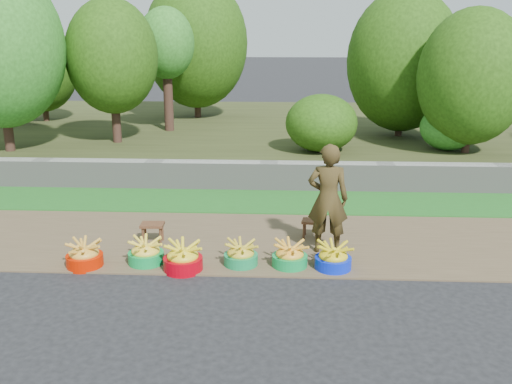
{
  "coord_description": "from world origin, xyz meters",
  "views": [
    {
      "loc": [
        0.29,
        -6.59,
        3.0
      ],
      "look_at": [
        -0.11,
        1.3,
        0.75
      ],
      "focal_mm": 40.0,
      "sensor_mm": 36.0,
      "label": 1
    }
  ],
  "objects_px": {
    "basin_f": "(333,258)",
    "basin_a": "(84,256)",
    "basin_c": "(183,258)",
    "basin_e": "(290,256)",
    "basin_d": "(241,255)",
    "stool_right": "(312,224)",
    "basin_b": "(146,253)",
    "stool_left": "(152,227)",
    "vendor_woman": "(328,199)"
  },
  "relations": [
    {
      "from": "basin_d",
      "to": "stool_right",
      "type": "relative_size",
      "value": 1.32
    },
    {
      "from": "basin_d",
      "to": "basin_a",
      "type": "bearing_deg",
      "value": -175.89
    },
    {
      "from": "basin_d",
      "to": "stool_left",
      "type": "xyz_separation_m",
      "value": [
        -1.34,
        0.74,
        0.1
      ]
    },
    {
      "from": "basin_c",
      "to": "stool_right",
      "type": "distance_m",
      "value": 2.13
    },
    {
      "from": "basin_e",
      "to": "stool_left",
      "type": "bearing_deg",
      "value": 159.29
    },
    {
      "from": "basin_d",
      "to": "basin_e",
      "type": "distance_m",
      "value": 0.64
    },
    {
      "from": "stool_left",
      "to": "vendor_woman",
      "type": "distance_m",
      "value": 2.56
    },
    {
      "from": "vendor_woman",
      "to": "stool_left",
      "type": "bearing_deg",
      "value": 0.08
    },
    {
      "from": "basin_a",
      "to": "basin_e",
      "type": "bearing_deg",
      "value": 2.86
    },
    {
      "from": "basin_d",
      "to": "stool_left",
      "type": "bearing_deg",
      "value": 151.15
    },
    {
      "from": "basin_d",
      "to": "stool_left",
      "type": "distance_m",
      "value": 1.53
    },
    {
      "from": "basin_f",
      "to": "stool_left",
      "type": "relative_size",
      "value": 1.39
    },
    {
      "from": "basin_b",
      "to": "basin_d",
      "type": "relative_size",
      "value": 1.05
    },
    {
      "from": "basin_a",
      "to": "basin_c",
      "type": "relative_size",
      "value": 0.94
    },
    {
      "from": "basin_e",
      "to": "stool_right",
      "type": "distance_m",
      "value": 1.13
    },
    {
      "from": "basin_f",
      "to": "stool_right",
      "type": "height_order",
      "value": "basin_f"
    },
    {
      "from": "stool_right",
      "to": "vendor_woman",
      "type": "height_order",
      "value": "vendor_woman"
    },
    {
      "from": "basin_e",
      "to": "basin_c",
      "type": "bearing_deg",
      "value": -172.32
    },
    {
      "from": "basin_a",
      "to": "basin_c",
      "type": "bearing_deg",
      "value": -2.24
    },
    {
      "from": "basin_a",
      "to": "vendor_woman",
      "type": "bearing_deg",
      "value": 11.82
    },
    {
      "from": "basin_c",
      "to": "basin_e",
      "type": "xyz_separation_m",
      "value": [
        1.38,
        0.19,
        -0.01
      ]
    },
    {
      "from": "stool_left",
      "to": "basin_b",
      "type": "bearing_deg",
      "value": -84.07
    },
    {
      "from": "basin_c",
      "to": "basin_e",
      "type": "height_order",
      "value": "basin_c"
    },
    {
      "from": "basin_e",
      "to": "stool_left",
      "type": "distance_m",
      "value": 2.12
    },
    {
      "from": "basin_c",
      "to": "stool_left",
      "type": "bearing_deg",
      "value": 122.95
    },
    {
      "from": "basin_e",
      "to": "stool_right",
      "type": "xyz_separation_m",
      "value": [
        0.34,
        1.08,
        0.08
      ]
    },
    {
      "from": "basin_e",
      "to": "stool_right",
      "type": "height_order",
      "value": "basin_e"
    },
    {
      "from": "basin_f",
      "to": "stool_right",
      "type": "distance_m",
      "value": 1.15
    },
    {
      "from": "basin_f",
      "to": "stool_right",
      "type": "relative_size",
      "value": 1.4
    },
    {
      "from": "basin_e",
      "to": "stool_left",
      "type": "height_order",
      "value": "basin_e"
    },
    {
      "from": "basin_c",
      "to": "basin_d",
      "type": "bearing_deg",
      "value": 15.11
    },
    {
      "from": "basin_b",
      "to": "vendor_woman",
      "type": "xyz_separation_m",
      "value": [
        2.42,
        0.54,
        0.63
      ]
    },
    {
      "from": "basin_d",
      "to": "stool_right",
      "type": "distance_m",
      "value": 1.45
    },
    {
      "from": "basin_d",
      "to": "stool_right",
      "type": "xyz_separation_m",
      "value": [
        0.99,
        1.06,
        0.09
      ]
    },
    {
      "from": "basin_c",
      "to": "stool_right",
      "type": "xyz_separation_m",
      "value": [
        1.72,
        1.26,
        0.07
      ]
    },
    {
      "from": "stool_left",
      "to": "vendor_woman",
      "type": "xyz_separation_m",
      "value": [
        2.5,
        -0.21,
        0.53
      ]
    },
    {
      "from": "basin_a",
      "to": "basin_e",
      "type": "xyz_separation_m",
      "value": [
        2.69,
        0.13,
        -0.01
      ]
    },
    {
      "from": "basin_a",
      "to": "stool_left",
      "type": "bearing_deg",
      "value": 51.5
    },
    {
      "from": "basin_d",
      "to": "vendor_woman",
      "type": "distance_m",
      "value": 1.42
    },
    {
      "from": "basin_a",
      "to": "stool_left",
      "type": "relative_size",
      "value": 1.41
    },
    {
      "from": "basin_a",
      "to": "basin_f",
      "type": "relative_size",
      "value": 1.01
    },
    {
      "from": "basin_c",
      "to": "vendor_woman",
      "type": "relative_size",
      "value": 0.33
    },
    {
      "from": "basin_f",
      "to": "basin_e",
      "type": "bearing_deg",
      "value": 174.78
    },
    {
      "from": "stool_right",
      "to": "basin_b",
      "type": "bearing_deg",
      "value": -154.34
    },
    {
      "from": "basin_a",
      "to": "stool_left",
      "type": "xyz_separation_m",
      "value": [
        0.7,
        0.88,
        0.09
      ]
    },
    {
      "from": "basin_a",
      "to": "basin_d",
      "type": "bearing_deg",
      "value": 4.11
    },
    {
      "from": "basin_b",
      "to": "basin_f",
      "type": "xyz_separation_m",
      "value": [
        2.47,
        -0.05,
        0.0
      ]
    },
    {
      "from": "basin_c",
      "to": "stool_left",
      "type": "relative_size",
      "value": 1.49
    },
    {
      "from": "basin_f",
      "to": "basin_a",
      "type": "bearing_deg",
      "value": -178.53
    },
    {
      "from": "vendor_woman",
      "to": "basin_a",
      "type": "bearing_deg",
      "value": 16.81
    }
  ]
}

